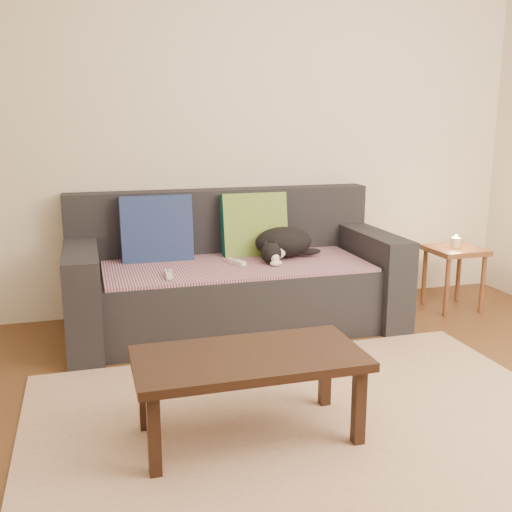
# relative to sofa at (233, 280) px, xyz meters

# --- Properties ---
(ground) EXTENTS (4.50, 4.50, 0.00)m
(ground) POSITION_rel_sofa_xyz_m (0.00, -1.57, -0.31)
(ground) COLOR brown
(ground) RESTS_ON ground
(back_wall) EXTENTS (4.50, 0.04, 2.60)m
(back_wall) POSITION_rel_sofa_xyz_m (0.00, 0.43, 0.99)
(back_wall) COLOR beige
(back_wall) RESTS_ON ground
(sofa) EXTENTS (2.10, 0.94, 0.87)m
(sofa) POSITION_rel_sofa_xyz_m (0.00, 0.00, 0.00)
(sofa) COLOR #232328
(sofa) RESTS_ON ground
(throw_blanket) EXTENTS (1.66, 0.74, 0.02)m
(throw_blanket) POSITION_rel_sofa_xyz_m (0.00, -0.09, 0.12)
(throw_blanket) COLOR #412749
(throw_blanket) RESTS_ON sofa
(cushion_navy) EXTENTS (0.46, 0.16, 0.47)m
(cushion_navy) POSITION_rel_sofa_xyz_m (-0.47, 0.17, 0.32)
(cushion_navy) COLOR navy
(cushion_navy) RESTS_ON throw_blanket
(cushion_green) EXTENTS (0.44, 0.19, 0.46)m
(cushion_green) POSITION_rel_sofa_xyz_m (0.19, 0.17, 0.32)
(cushion_green) COLOR #0B4A40
(cushion_green) RESTS_ON throw_blanket
(cat) EXTENTS (0.47, 0.43, 0.20)m
(cat) POSITION_rel_sofa_xyz_m (0.34, -0.01, 0.23)
(cat) COLOR black
(cat) RESTS_ON throw_blanket
(wii_remote_a) EXTENTS (0.04, 0.15, 0.03)m
(wii_remote_a) POSITION_rel_sofa_xyz_m (-0.46, -0.30, 0.15)
(wii_remote_a) COLOR white
(wii_remote_a) RESTS_ON throw_blanket
(wii_remote_b) EXTENTS (0.09, 0.15, 0.03)m
(wii_remote_b) POSITION_rel_sofa_xyz_m (-0.00, -0.11, 0.15)
(wii_remote_b) COLOR white
(wii_remote_b) RESTS_ON throw_blanket
(side_table) EXTENTS (0.36, 0.36, 0.45)m
(side_table) POSITION_rel_sofa_xyz_m (1.60, -0.09, 0.06)
(side_table) COLOR brown
(side_table) RESTS_ON ground
(candle) EXTENTS (0.06, 0.06, 0.09)m
(candle) POSITION_rel_sofa_xyz_m (1.60, -0.09, 0.18)
(candle) COLOR beige
(candle) RESTS_ON side_table
(rug) EXTENTS (2.50, 1.80, 0.01)m
(rug) POSITION_rel_sofa_xyz_m (0.00, -1.42, -0.30)
(rug) COLOR tan
(rug) RESTS_ON ground
(coffee_table) EXTENTS (0.96, 0.48, 0.38)m
(coffee_table) POSITION_rel_sofa_xyz_m (-0.28, -1.43, 0.03)
(coffee_table) COLOR black
(coffee_table) RESTS_ON rug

